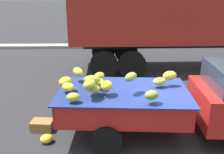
# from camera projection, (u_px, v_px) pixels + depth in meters

# --- Properties ---
(ground) EXTENTS (220.00, 220.00, 0.00)m
(ground) POSITION_uv_depth(u_px,v_px,m) (166.00, 127.00, 6.27)
(ground) COLOR #28282B
(curb_strip) EXTENTS (80.00, 0.80, 0.16)m
(curb_strip) POSITION_uv_depth(u_px,v_px,m) (129.00, 46.00, 15.49)
(curb_strip) COLOR gray
(curb_strip) RESTS_ON ground
(pickup_truck) EXTENTS (5.32, 2.17, 1.70)m
(pickup_truck) POSITION_uv_depth(u_px,v_px,m) (213.00, 100.00, 5.69)
(pickup_truck) COLOR #B21E19
(pickup_truck) RESTS_ON ground
(semi_trailer) EXTENTS (12.04, 2.76, 3.95)m
(semi_trailer) POSITION_uv_depth(u_px,v_px,m) (215.00, 9.00, 10.38)
(semi_trailer) COLOR maroon
(semi_trailer) RESTS_ON ground
(fallen_banana_bunch_near_tailgate) EXTENTS (0.34, 0.33, 0.19)m
(fallen_banana_bunch_near_tailgate) POSITION_uv_depth(u_px,v_px,m) (47.00, 139.00, 5.62)
(fallen_banana_bunch_near_tailgate) COLOR gold
(fallen_banana_bunch_near_tailgate) RESTS_ON ground
(produce_crate) EXTENTS (0.55, 0.41, 0.24)m
(produce_crate) POSITION_uv_depth(u_px,v_px,m) (42.00, 125.00, 6.14)
(produce_crate) COLOR olive
(produce_crate) RESTS_ON ground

